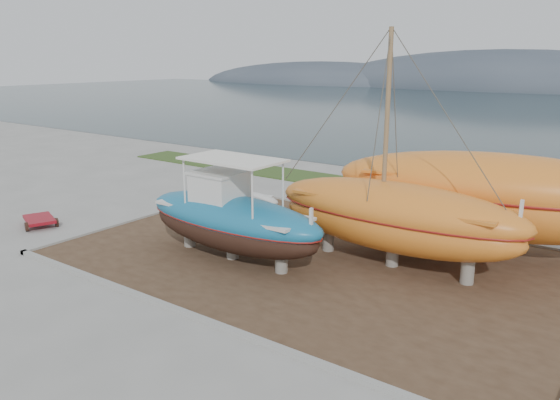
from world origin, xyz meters
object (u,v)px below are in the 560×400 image
Objects in this scene: white_dinghy at (234,205)px; orange_bare_hull at (489,207)px; blue_caique at (232,209)px; orange_sailboat at (398,152)px; red_trailer at (40,222)px.

orange_bare_hull is (10.64, 1.99, 1.21)m from white_dinghy.
white_dinghy is (-3.25, 3.84, -1.21)m from blue_caique.
blue_caique is 1.78× the size of white_dinghy.
orange_sailboat is 4.43m from orange_bare_hull.
red_trailer is at bearing -168.24° from blue_caique.
orange_bare_hull is at bearing 52.90° from orange_sailboat.
red_trailer is at bearing -151.63° from white_dinghy.
red_trailer is at bearing -167.12° from orange_bare_hull.
orange_bare_hull is 4.30× the size of red_trailer.
orange_sailboat is 3.46× the size of red_trailer.
orange_sailboat is at bearing -138.87° from orange_bare_hull.
orange_sailboat is 15.88m from red_trailer.
white_dinghy reaches higher than red_trailer.
blue_caique is at bearing -153.17° from orange_bare_hull.
white_dinghy is 0.48× the size of orange_sailboat.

